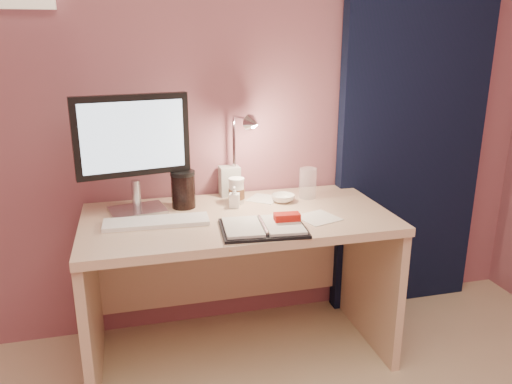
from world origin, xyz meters
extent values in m
plane|color=#90535C|center=(0.00, 1.75, 1.25)|extent=(3.50, 0.00, 3.50)
cube|color=black|center=(1.05, 1.69, 1.10)|extent=(0.85, 0.08, 2.20)
cube|color=#C6AB8C|center=(0.00, 1.38, 0.71)|extent=(1.40, 0.70, 0.04)
cube|color=#C6AB8C|center=(-0.68, 1.38, 0.34)|extent=(0.04, 0.66, 0.69)
cube|color=#C6AB8C|center=(0.68, 1.38, 0.34)|extent=(0.04, 0.66, 0.69)
cube|color=#C6AB8C|center=(0.00, 1.71, 0.40)|extent=(1.32, 0.03, 0.55)
cube|color=silver|center=(-0.45, 1.53, 0.74)|extent=(0.28, 0.22, 0.02)
cylinder|color=silver|center=(-0.45, 1.53, 0.81)|extent=(0.04, 0.04, 0.14)
cube|color=black|center=(-0.45, 1.53, 1.09)|extent=(0.51, 0.13, 0.36)
cube|color=#BBE0FF|center=(-0.45, 1.50, 1.09)|extent=(0.45, 0.09, 0.31)
cube|color=white|center=(-0.37, 1.36, 0.74)|extent=(0.46, 0.15, 0.02)
cube|color=black|center=(0.06, 1.17, 0.74)|extent=(0.38, 0.29, 0.01)
cube|color=silver|center=(-0.02, 1.18, 0.75)|extent=(0.17, 0.24, 0.01)
cube|color=silver|center=(0.15, 1.17, 0.75)|extent=(0.17, 0.24, 0.01)
cube|color=#B71D0F|center=(0.18, 1.20, 0.77)|extent=(0.12, 0.06, 0.03)
cube|color=silver|center=(0.34, 1.25, 0.73)|extent=(0.21, 0.21, 0.00)
cube|color=silver|center=(0.18, 1.58, 0.73)|extent=(0.20, 0.20, 0.00)
cylinder|color=white|center=(0.03, 1.55, 0.79)|extent=(0.07, 0.07, 0.12)
cylinder|color=brown|center=(0.03, 1.55, 0.78)|extent=(0.08, 0.08, 0.05)
cylinder|color=white|center=(0.03, 1.55, 0.85)|extent=(0.08, 0.08, 0.01)
cylinder|color=white|center=(0.40, 1.55, 0.81)|extent=(0.09, 0.09, 0.15)
imported|color=white|center=(0.26, 1.52, 0.75)|extent=(0.15, 0.15, 0.04)
imported|color=white|center=(0.01, 1.49, 0.78)|extent=(0.06, 0.06, 0.10)
cylinder|color=black|center=(-0.23, 1.55, 0.81)|extent=(0.11, 0.11, 0.16)
cube|color=beige|center=(0.02, 1.69, 0.81)|extent=(0.10, 0.08, 0.15)
cylinder|color=silver|center=(0.05, 1.68, 0.74)|extent=(0.10, 0.10, 0.02)
cylinder|color=silver|center=(0.05, 1.68, 0.94)|extent=(0.02, 0.02, 0.39)
cone|color=silver|center=(-0.01, 1.51, 1.13)|extent=(0.10, 0.09, 0.08)
camera|label=1|loc=(-0.45, -0.73, 1.50)|focal=35.00mm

